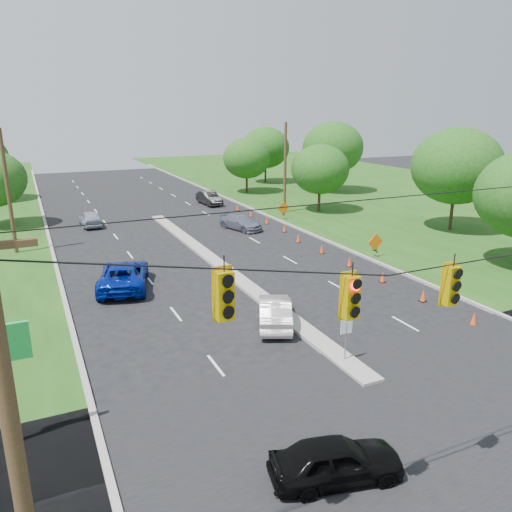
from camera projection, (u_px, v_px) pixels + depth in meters
name	position (u px, v px, depth m)	size (l,w,h in m)	color
ground	(453.00, 447.00, 15.72)	(160.00, 160.00, 0.00)	black
cross_street	(453.00, 447.00, 15.72)	(160.00, 14.00, 0.02)	black
curb_left	(52.00, 249.00, 37.78)	(0.25, 110.00, 0.16)	gray
curb_right	(287.00, 225.00, 45.90)	(0.25, 110.00, 0.16)	gray
median	(218.00, 265.00, 34.00)	(1.00, 34.00, 0.18)	gray
median_sign	(346.00, 331.00, 20.53)	(0.55, 0.06, 2.05)	gray
signal_span	(501.00, 313.00, 13.42)	(25.60, 0.32, 9.00)	#422D1C
utility_pole_far_left	(8.00, 193.00, 35.54)	(0.28, 0.28, 9.00)	#422D1C
utility_pole_far_right	(285.00, 168.00, 49.94)	(0.28, 0.28, 9.00)	#422D1C
cone_1	(474.00, 319.00, 24.47)	(0.32, 0.32, 0.70)	#F94714
cone_2	(423.00, 295.00, 27.51)	(0.32, 0.32, 0.70)	#F94714
cone_3	(383.00, 277.00, 30.56)	(0.32, 0.32, 0.70)	#F94714
cone_4	(349.00, 262.00, 33.61)	(0.32, 0.32, 0.70)	#F94714
cone_5	(322.00, 249.00, 36.66)	(0.32, 0.32, 0.70)	#F94714
cone_6	(298.00, 238.00, 39.70)	(0.32, 0.32, 0.70)	#F94714
cone_7	(284.00, 228.00, 42.99)	(0.32, 0.32, 0.70)	#F94714
cone_8	(267.00, 220.00, 46.04)	(0.32, 0.32, 0.70)	#F94714
cone_9	(251.00, 213.00, 49.08)	(0.32, 0.32, 0.70)	#F94714
cone_10	(237.00, 207.00, 52.13)	(0.32, 0.32, 0.70)	#F94714
work_sign_1	(375.00, 243.00, 35.42)	(1.27, 0.58, 1.37)	black
work_sign_2	(284.00, 208.00, 47.61)	(1.27, 0.58, 1.37)	black
tree_8	(457.00, 166.00, 42.13)	(7.56, 7.56, 8.82)	black
tree_9	(320.00, 169.00, 50.52)	(5.88, 5.88, 6.86)	black
tree_10	(333.00, 148.00, 62.09)	(7.56, 7.56, 8.82)	black
tree_11	(266.00, 148.00, 70.23)	(6.72, 6.72, 7.84)	black
tree_12	(247.00, 158.00, 61.90)	(5.88, 5.88, 6.86)	black
black_sedan	(336.00, 460.00, 14.17)	(1.55, 3.85, 1.31)	black
white_sedan	(275.00, 311.00, 24.45)	(1.51, 4.34, 1.43)	silver
blue_pickup	(124.00, 275.00, 29.50)	(2.67, 5.80, 1.61)	#031A96
silver_car_far	(241.00, 222.00, 43.94)	(1.84, 4.52, 1.31)	slate
silver_car_oncoming	(90.00, 218.00, 45.10)	(1.69, 4.20, 1.43)	#9CA2BA
dark_car_receding	(209.00, 198.00, 55.24)	(1.54, 4.40, 1.45)	black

